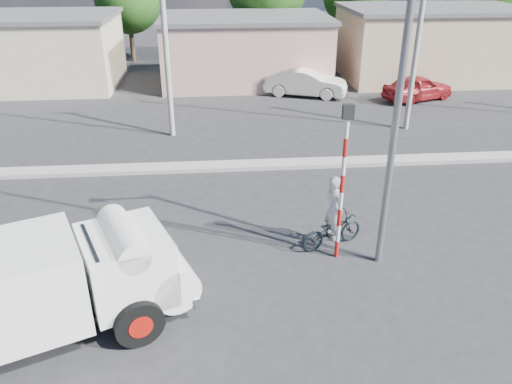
{
  "coord_description": "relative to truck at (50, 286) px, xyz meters",
  "views": [
    {
      "loc": [
        -0.03,
        -9.97,
        7.76
      ],
      "look_at": [
        1.09,
        3.12,
        1.3
      ],
      "focal_mm": 35.0,
      "sensor_mm": 36.0,
      "label": 1
    }
  ],
  "objects": [
    {
      "name": "utility_poles",
      "position": [
        6.89,
        13.1,
        2.71
      ],
      "size": [
        35.4,
        0.24,
        8.0
      ],
      "color": "#99968E",
      "rests_on": "ground"
    },
    {
      "name": "streetlight",
      "position": [
        7.77,
        2.3,
        3.6
      ],
      "size": [
        2.34,
        0.22,
        9.0
      ],
      "color": "slate",
      "rests_on": "ground"
    },
    {
      "name": "traffic_pole",
      "position": [
        6.84,
        2.6,
        1.23
      ],
      "size": [
        0.28,
        0.18,
        4.36
      ],
      "color": "red",
      "rests_on": "ground"
    },
    {
      "name": "cyclist",
      "position": [
        6.82,
        3.16,
        -0.41
      ],
      "size": [
        0.68,
        0.81,
        1.89
      ],
      "primitive_type": "imported",
      "rotation": [
        0.0,
        0.0,
        1.96
      ],
      "color": "silver",
      "rests_on": "ground"
    },
    {
      "name": "bicycle",
      "position": [
        6.82,
        3.16,
        -0.85
      ],
      "size": [
        2.05,
        1.35,
        1.02
      ],
      "primitive_type": "imported",
      "rotation": [
        0.0,
        0.0,
        1.96
      ],
      "color": "black",
      "rests_on": "ground"
    },
    {
      "name": "ground_plane",
      "position": [
        3.64,
        1.1,
        -1.36
      ],
      "size": [
        120.0,
        120.0,
        0.0
      ],
      "primitive_type": "plane",
      "color": "#2B2B2D",
      "rests_on": "ground"
    },
    {
      "name": "building_row",
      "position": [
        4.73,
        23.1,
        0.77
      ],
      "size": [
        37.8,
        7.3,
        4.44
      ],
      "color": "beige",
      "rests_on": "ground"
    },
    {
      "name": "truck",
      "position": [
        0.0,
        0.0,
        0.0
      ],
      "size": [
        6.3,
        4.27,
        2.45
      ],
      "rotation": [
        0.0,
        0.0,
        0.4
      ],
      "color": "black",
      "rests_on": "ground"
    },
    {
      "name": "median",
      "position": [
        3.64,
        9.1,
        -1.28
      ],
      "size": [
        40.0,
        0.8,
        0.16
      ],
      "primitive_type": "cube",
      "color": "#99968E",
      "rests_on": "ground"
    },
    {
      "name": "car_red",
      "position": [
        14.99,
        17.87,
        -0.66
      ],
      "size": [
        4.44,
        3.03,
        1.4
      ],
      "primitive_type": "imported",
      "rotation": [
        0.0,
        0.0,
        1.94
      ],
      "color": "#A51D21",
      "rests_on": "ground"
    },
    {
      "name": "car_cream",
      "position": [
        8.87,
        19.28,
        -0.59
      ],
      "size": [
        4.95,
        3.15,
        1.54
      ],
      "primitive_type": "imported",
      "rotation": [
        0.0,
        0.0,
        1.22
      ],
      "color": "silver",
      "rests_on": "ground"
    }
  ]
}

